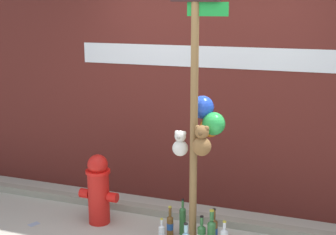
{
  "coord_description": "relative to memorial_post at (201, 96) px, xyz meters",
  "views": [
    {
      "loc": [
        1.38,
        -3.6,
        2.26
      ],
      "look_at": [
        -0.13,
        0.5,
        1.24
      ],
      "focal_mm": 51.7,
      "sensor_mm": 36.0,
      "label": 1
    }
  ],
  "objects": [
    {
      "name": "building_wall",
      "position": [
        -0.17,
        0.98,
        0.15
      ],
      "size": [
        10.0,
        0.21,
        3.19
      ],
      "color": "#561E19",
      "rests_on": "ground_plane"
    },
    {
      "name": "bottle_7",
      "position": [
        -0.2,
        0.11,
        -1.29
      ],
      "size": [
        0.06,
        0.06,
        0.38
      ],
      "color": "#337038",
      "rests_on": "ground_plane"
    },
    {
      "name": "bottle_5",
      "position": [
        0.14,
        0.05,
        -1.31
      ],
      "size": [
        0.08,
        0.08,
        0.35
      ],
      "color": "brown",
      "rests_on": "ground_plane"
    },
    {
      "name": "fire_hydrant",
      "position": [
        -1.11,
        0.06,
        -1.07
      ],
      "size": [
        0.43,
        0.26,
        0.75
      ],
      "color": "red",
      "rests_on": "ground_plane"
    },
    {
      "name": "bottle_4",
      "position": [
        0.15,
        -0.08,
        -1.28
      ],
      "size": [
        0.08,
        0.08,
        0.39
      ],
      "color": "#337038",
      "rests_on": "ground_plane"
    },
    {
      "name": "bottle_0",
      "position": [
        0.05,
        -0.08,
        -1.32
      ],
      "size": [
        0.08,
        0.08,
        0.32
      ],
      "color": "#337038",
      "rests_on": "ground_plane"
    },
    {
      "name": "bottle_2",
      "position": [
        -0.31,
        -0.18,
        -1.33
      ],
      "size": [
        0.06,
        0.06,
        0.28
      ],
      "color": "silver",
      "rests_on": "ground_plane"
    },
    {
      "name": "curb_strip",
      "position": [
        -0.17,
        0.45,
        -1.4
      ],
      "size": [
        8.0,
        0.12,
        0.08
      ],
      "primitive_type": "cube",
      "color": "gray",
      "rests_on": "ground_plane"
    },
    {
      "name": "litter_0",
      "position": [
        -1.74,
        -0.22,
        -1.44
      ],
      "size": [
        0.11,
        0.13,
        0.01
      ],
      "primitive_type": "cube",
      "rotation": [
        0.0,
        0.0,
        2.71
      ],
      "color": "#8C99B2",
      "rests_on": "ground_plane"
    },
    {
      "name": "bottle_6",
      "position": [
        -0.31,
        0.03,
        -1.33
      ],
      "size": [
        0.07,
        0.07,
        0.31
      ],
      "color": "brown",
      "rests_on": "ground_plane"
    },
    {
      "name": "memorial_post",
      "position": [
        0.0,
        0.0,
        0.0
      ],
      "size": [
        0.52,
        0.44,
        2.64
      ],
      "color": "olive",
      "rests_on": "ground_plane"
    }
  ]
}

